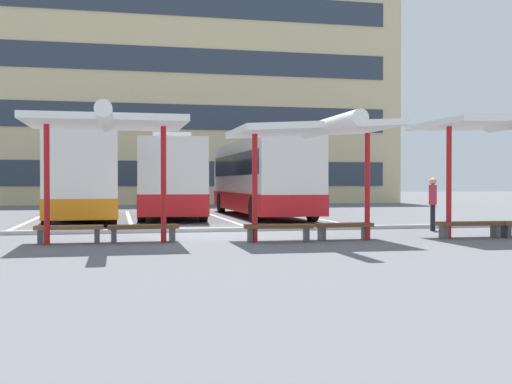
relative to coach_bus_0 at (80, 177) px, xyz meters
name	(u,v)px	position (x,y,z in m)	size (l,w,h in m)	color
ground_plane	(203,235)	(3.92, -9.01, -1.73)	(160.00, 160.00, 0.00)	slate
terminal_building	(149,77)	(3.95, 23.52, 8.06)	(36.46, 13.48, 22.30)	#D1BC8C
coach_bus_0	(80,177)	(0.00, 0.00, 0.00)	(3.11, 11.34, 3.70)	silver
coach_bus_1	(171,180)	(3.83, 0.96, -0.09)	(3.28, 10.46, 3.55)	silver
coach_bus_2	(261,178)	(7.78, 0.51, -0.03)	(2.61, 11.30, 3.66)	silver
lane_stripe_0	(32,220)	(-1.83, -0.38, -1.72)	(0.16, 14.00, 0.01)	white
lane_stripe_1	(129,219)	(2.00, -0.38, -1.72)	(0.16, 14.00, 0.01)	white
lane_stripe_2	(221,218)	(5.84, -0.38, -1.72)	(0.16, 14.00, 0.01)	white
lane_stripe_3	(307,217)	(9.67, -0.38, -1.72)	(0.16, 14.00, 0.01)	white
waiting_shelter_1	(106,124)	(1.26, -11.32, 1.19)	(3.80, 4.79, 3.15)	red
bench_1	(69,230)	(0.36, -10.85, -1.39)	(1.65, 0.44, 0.45)	brown
bench_2	(143,229)	(2.16, -10.93, -1.39)	(1.77, 0.52, 0.45)	brown
waiting_shelter_2	(315,131)	(6.41, -11.77, 1.09)	(4.02, 4.80, 3.06)	red
bench_3	(278,229)	(5.51, -11.50, -1.39)	(1.78, 0.63, 0.45)	brown
bench_4	(344,228)	(7.31, -11.40, -1.40)	(1.53, 0.45, 0.45)	brown
waiting_shelter_3	(508,125)	(11.75, -11.92, 1.33)	(4.14, 5.11, 3.28)	red
bench_5	(470,226)	(10.85, -11.56, -1.39)	(1.83, 0.50, 0.45)	brown
platform_kerb	(198,230)	(3.92, -7.82, -1.67)	(44.00, 0.24, 0.12)	#ADADA8
waiting_passenger_0	(433,200)	(11.18, -8.88, -0.77)	(0.44, 0.52, 1.66)	black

